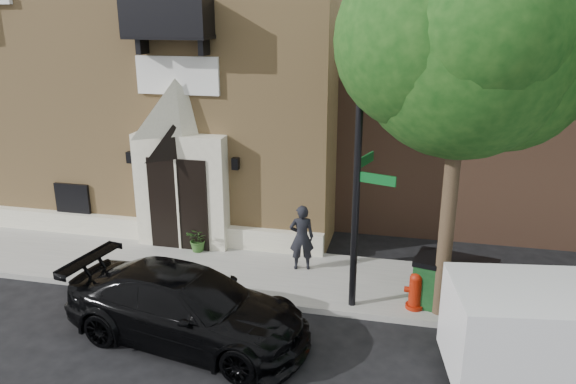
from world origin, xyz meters
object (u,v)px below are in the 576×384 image
fire_hydrant (415,291)px  pedestrian_near (302,237)px  street_sign (358,179)px  dumpster (454,284)px  black_sedan (187,307)px

fire_hydrant → pedestrian_near: 3.25m
street_sign → dumpster: bearing=27.5°
street_sign → fire_hydrant: bearing=23.4°
fire_hydrant → dumpster: size_ratio=0.45×
street_sign → pedestrian_near: size_ratio=3.42×
street_sign → pedestrian_near: 3.05m
black_sedan → dumpster: size_ratio=2.72×
dumpster → pedestrian_near: size_ratio=1.11×
fire_hydrant → dumpster: dumpster is taller
black_sedan → fire_hydrant: bearing=-55.9°
fire_hydrant → pedestrian_near: size_ratio=0.50×
black_sedan → fire_hydrant: size_ratio=5.98×
dumpster → fire_hydrant: bearing=-150.4°
black_sedan → fire_hydrant: (4.59, 2.07, -0.18)m
black_sedan → pedestrian_near: (1.70, 3.50, 0.26)m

